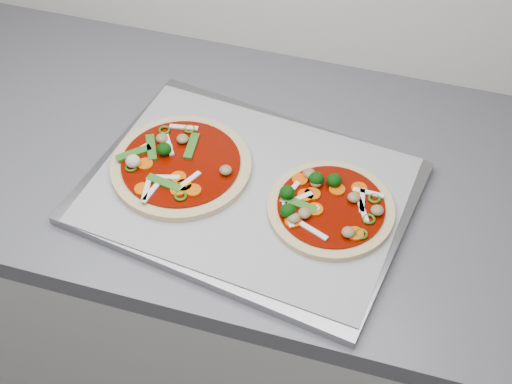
# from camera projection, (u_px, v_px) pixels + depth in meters

# --- Properties ---
(base_cabinet) EXTENTS (3.60, 0.60, 0.86)m
(base_cabinet) POSITION_uv_depth(u_px,v_px,m) (187.00, 298.00, 1.56)
(base_cabinet) COLOR silver
(base_cabinet) RESTS_ON ground
(countertop) EXTENTS (3.60, 0.60, 0.04)m
(countertop) POSITION_uv_depth(u_px,v_px,m) (168.00, 154.00, 1.23)
(countertop) COLOR #57575D
(countertop) RESTS_ON base_cabinet
(baking_tray) EXTENTS (0.55, 0.44, 0.02)m
(baking_tray) POSITION_uv_depth(u_px,v_px,m) (248.00, 193.00, 1.13)
(baking_tray) COLOR gray
(baking_tray) RESTS_ON countertop
(parchment) EXTENTS (0.51, 0.40, 0.00)m
(parchment) POSITION_uv_depth(u_px,v_px,m) (248.00, 189.00, 1.12)
(parchment) COLOR #9F9FA4
(parchment) RESTS_ON baking_tray
(pizza_left) EXTENTS (0.26, 0.26, 0.04)m
(pizza_left) POSITION_uv_depth(u_px,v_px,m) (180.00, 165.00, 1.14)
(pizza_left) COLOR #DABE82
(pizza_left) RESTS_ON parchment
(pizza_right) EXTENTS (0.23, 0.23, 0.03)m
(pizza_right) POSITION_uv_depth(u_px,v_px,m) (329.00, 206.00, 1.08)
(pizza_right) COLOR #DABE82
(pizza_right) RESTS_ON parchment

